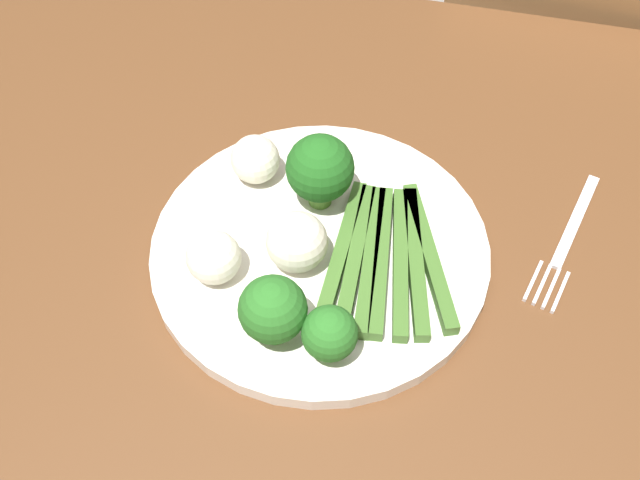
% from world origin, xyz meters
% --- Properties ---
extents(dining_table, '(1.13, 0.91, 0.76)m').
position_xyz_m(dining_table, '(0.00, 0.00, 0.64)').
color(dining_table, brown).
rests_on(dining_table, ground_plane).
extents(chair, '(0.44, 0.44, 0.87)m').
position_xyz_m(chair, '(-0.20, -0.59, 0.50)').
color(chair, olive).
rests_on(chair, ground_plane).
extents(plate, '(0.29, 0.29, 0.01)m').
position_xyz_m(plate, '(0.05, -0.06, 0.77)').
color(plate, silver).
rests_on(plate, dining_table).
extents(asparagus_bundle, '(0.11, 0.16, 0.01)m').
position_xyz_m(asparagus_bundle, '(-0.00, -0.05, 0.78)').
color(asparagus_bundle, '#3D6626').
rests_on(asparagus_bundle, plate).
extents(broccoli_right, '(0.05, 0.05, 0.06)m').
position_xyz_m(broccoli_right, '(0.07, 0.04, 0.81)').
color(broccoli_right, '#568E33').
rests_on(broccoli_right, plate).
extents(broccoli_front_left, '(0.06, 0.06, 0.07)m').
position_xyz_m(broccoli_front_left, '(0.07, -0.10, 0.82)').
color(broccoli_front_left, '#4C7F2B').
rests_on(broccoli_front_left, plate).
extents(broccoli_near_center, '(0.04, 0.04, 0.05)m').
position_xyz_m(broccoli_near_center, '(0.02, 0.05, 0.80)').
color(broccoli_near_center, '#568E33').
rests_on(broccoli_near_center, plate).
extents(cauliflower_left, '(0.04, 0.04, 0.04)m').
position_xyz_m(cauliflower_left, '(0.13, -0.12, 0.80)').
color(cauliflower_left, silver).
rests_on(cauliflower_left, plate).
extents(cauliflower_back, '(0.05, 0.05, 0.05)m').
position_xyz_m(cauliflower_back, '(0.07, -0.03, 0.80)').
color(cauliflower_back, silver).
rests_on(cauliflower_back, plate).
extents(cauliflower_outer_edge, '(0.05, 0.05, 0.05)m').
position_xyz_m(cauliflower_outer_edge, '(0.13, -0.01, 0.80)').
color(cauliflower_outer_edge, white).
rests_on(cauliflower_outer_edge, plate).
extents(fork, '(0.06, 0.16, 0.00)m').
position_xyz_m(fork, '(-0.16, -0.12, 0.76)').
color(fork, silver).
rests_on(fork, dining_table).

